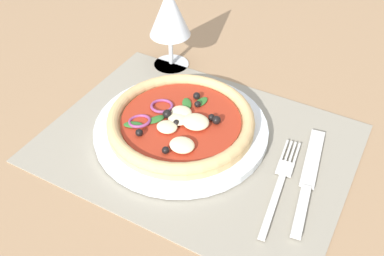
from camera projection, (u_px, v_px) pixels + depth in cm
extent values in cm
cube|color=#9E7A56|center=(197.00, 149.00, 66.02)|extent=(190.00, 140.00, 2.40)
cube|color=gray|center=(198.00, 142.00, 65.09)|extent=(44.14, 32.99, 0.40)
cylinder|color=white|center=(181.00, 129.00, 66.03)|extent=(26.16, 26.16, 1.29)
cylinder|color=tan|center=(181.00, 123.00, 65.27)|extent=(21.87, 21.87, 1.00)
torus|color=tan|center=(181.00, 119.00, 64.69)|extent=(21.92, 21.92, 1.80)
cylinder|color=#A82D19|center=(181.00, 120.00, 64.83)|extent=(17.93, 17.93, 0.30)
ellipsoid|color=beige|center=(196.00, 122.00, 63.42)|extent=(4.01, 3.61, 1.20)
ellipsoid|color=beige|center=(178.00, 120.00, 64.01)|extent=(3.02, 2.72, 0.91)
ellipsoid|color=beige|center=(167.00, 127.00, 62.80)|extent=(3.06, 2.75, 0.92)
ellipsoid|color=beige|center=(181.00, 112.00, 65.28)|extent=(3.15, 2.83, 0.94)
ellipsoid|color=beige|center=(179.00, 144.00, 60.06)|extent=(3.55, 3.20, 1.07)
sphere|color=black|center=(139.00, 133.00, 61.77)|extent=(1.08, 1.08, 1.08)
sphere|color=black|center=(167.00, 115.00, 64.52)|extent=(1.35, 1.35, 1.35)
sphere|color=black|center=(216.00, 120.00, 63.64)|extent=(1.28, 1.28, 1.28)
sphere|color=black|center=(212.00, 117.00, 64.33)|extent=(1.00, 1.00, 1.00)
sphere|color=black|center=(198.00, 104.00, 66.63)|extent=(1.00, 1.00, 1.00)
sphere|color=black|center=(176.00, 123.00, 63.39)|extent=(1.00, 1.00, 1.00)
sphere|color=black|center=(166.00, 150.00, 59.17)|extent=(1.05, 1.05, 1.05)
sphere|color=black|center=(197.00, 96.00, 68.06)|extent=(1.13, 1.13, 1.13)
torus|color=#8E3D75|center=(140.00, 121.00, 64.06)|extent=(3.48, 3.44, 1.19)
torus|color=#8E3D75|center=(162.00, 106.00, 66.69)|extent=(3.57, 3.58, 0.75)
ellipsoid|color=#2D6B28|center=(133.00, 125.00, 63.56)|extent=(3.13, 2.50, 0.30)
ellipsoid|color=#2D6B28|center=(156.00, 119.00, 64.45)|extent=(2.51, 3.13, 0.30)
ellipsoid|color=#2D6B28|center=(187.00, 104.00, 67.22)|extent=(2.74, 3.10, 0.30)
ellipsoid|color=#2D6B28|center=(201.00, 102.00, 67.52)|extent=(1.71, 2.94, 0.30)
cube|color=silver|center=(273.00, 205.00, 55.90)|extent=(2.21, 11.19, 0.44)
cube|color=silver|center=(285.00, 168.00, 60.62)|extent=(2.48, 2.76, 0.44)
cube|color=silver|center=(297.00, 154.00, 62.73)|extent=(0.83, 4.33, 0.44)
cube|color=silver|center=(292.00, 153.00, 62.90)|extent=(0.83, 4.33, 0.44)
cube|color=silver|center=(288.00, 152.00, 63.06)|extent=(0.83, 4.33, 0.44)
cube|color=silver|center=(284.00, 150.00, 63.23)|extent=(0.83, 4.33, 0.44)
cube|color=silver|center=(301.00, 211.00, 55.09)|extent=(2.59, 8.50, 0.62)
cube|color=silver|center=(313.00, 158.00, 62.15)|extent=(3.78, 11.77, 0.44)
cylinder|color=silver|center=(171.00, 64.00, 80.74)|extent=(6.40, 6.40, 0.40)
cylinder|color=silver|center=(171.00, 49.00, 78.61)|extent=(0.80, 0.80, 6.00)
cone|color=silver|center=(169.00, 12.00, 73.77)|extent=(7.20, 7.20, 8.50)
cone|color=#D1336B|center=(170.00, 17.00, 74.42)|extent=(5.09, 5.09, 5.76)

